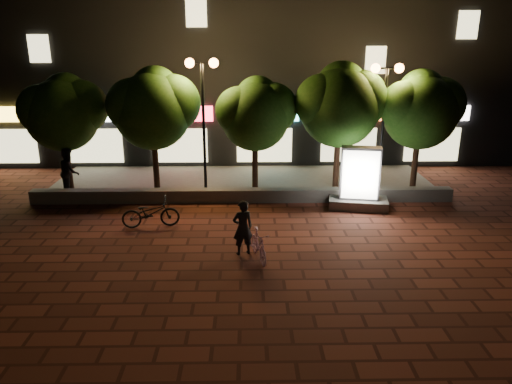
{
  "coord_description": "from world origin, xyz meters",
  "views": [
    {
      "loc": [
        0.19,
        -13.47,
        6.08
      ],
      "look_at": [
        0.46,
        1.5,
        1.2
      ],
      "focal_mm": 33.88,
      "sensor_mm": 36.0,
      "label": 1
    }
  ],
  "objects_px": {
    "tree_far_left": "(63,110)",
    "tree_far_right": "(422,107)",
    "street_lamp_left": "(203,91)",
    "pedestrian": "(69,172)",
    "tree_mid": "(256,112)",
    "street_lamp_right": "(385,95)",
    "ad_kiosk": "(359,184)",
    "tree_right": "(341,102)",
    "rider": "(243,228)",
    "tree_left": "(154,106)",
    "scooter_pink": "(259,245)",
    "scooter_parked": "(151,213)"
  },
  "relations": [
    {
      "from": "street_lamp_left",
      "to": "scooter_pink",
      "type": "xyz_separation_m",
      "value": [
        1.99,
        -6.22,
        -3.58
      ]
    },
    {
      "from": "tree_far_right",
      "to": "pedestrian",
      "type": "relative_size",
      "value": 2.53
    },
    {
      "from": "tree_mid",
      "to": "scooter_parked",
      "type": "xyz_separation_m",
      "value": [
        -3.56,
        -3.97,
        -2.72
      ]
    },
    {
      "from": "street_lamp_left",
      "to": "rider",
      "type": "relative_size",
      "value": 3.16
    },
    {
      "from": "tree_right",
      "to": "tree_far_right",
      "type": "bearing_deg",
      "value": -0.0
    },
    {
      "from": "street_lamp_left",
      "to": "scooter_parked",
      "type": "relative_size",
      "value": 2.76
    },
    {
      "from": "tree_right",
      "to": "street_lamp_right",
      "type": "bearing_deg",
      "value": -9.1
    },
    {
      "from": "tree_mid",
      "to": "tree_right",
      "type": "distance_m",
      "value": 3.32
    },
    {
      "from": "tree_far_left",
      "to": "street_lamp_left",
      "type": "distance_m",
      "value": 5.5
    },
    {
      "from": "tree_mid",
      "to": "street_lamp_right",
      "type": "distance_m",
      "value": 5.0
    },
    {
      "from": "tree_right",
      "to": "scooter_pink",
      "type": "distance_m",
      "value": 7.94
    },
    {
      "from": "tree_left",
      "to": "tree_far_right",
      "type": "height_order",
      "value": "tree_left"
    },
    {
      "from": "tree_far_left",
      "to": "rider",
      "type": "distance_m",
      "value": 9.61
    },
    {
      "from": "ad_kiosk",
      "to": "tree_far_left",
      "type": "bearing_deg",
      "value": 168.77
    },
    {
      "from": "rider",
      "to": "pedestrian",
      "type": "relative_size",
      "value": 0.87
    },
    {
      "from": "tree_far_right",
      "to": "tree_right",
      "type": "bearing_deg",
      "value": 180.0
    },
    {
      "from": "tree_right",
      "to": "pedestrian",
      "type": "relative_size",
      "value": 2.69
    },
    {
      "from": "tree_far_right",
      "to": "street_lamp_right",
      "type": "height_order",
      "value": "street_lamp_right"
    },
    {
      "from": "tree_left",
      "to": "scooter_pink",
      "type": "height_order",
      "value": "tree_left"
    },
    {
      "from": "scooter_pink",
      "to": "scooter_parked",
      "type": "distance_m",
      "value": 4.31
    },
    {
      "from": "tree_mid",
      "to": "pedestrian",
      "type": "xyz_separation_m",
      "value": [
        -7.28,
        -0.76,
        -2.2
      ]
    },
    {
      "from": "tree_left",
      "to": "street_lamp_left",
      "type": "relative_size",
      "value": 0.94
    },
    {
      "from": "street_lamp_left",
      "to": "tree_mid",
      "type": "bearing_deg",
      "value": 7.31
    },
    {
      "from": "tree_far_left",
      "to": "tree_far_right",
      "type": "xyz_separation_m",
      "value": [
        14.0,
        0.0,
        0.08
      ]
    },
    {
      "from": "street_lamp_left",
      "to": "ad_kiosk",
      "type": "relative_size",
      "value": 2.26
    },
    {
      "from": "street_lamp_left",
      "to": "pedestrian",
      "type": "relative_size",
      "value": 2.75
    },
    {
      "from": "tree_right",
      "to": "street_lamp_right",
      "type": "height_order",
      "value": "tree_right"
    },
    {
      "from": "tree_far_left",
      "to": "tree_left",
      "type": "bearing_deg",
      "value": 0.0
    },
    {
      "from": "tree_right",
      "to": "pedestrian",
      "type": "bearing_deg",
      "value": -175.92
    },
    {
      "from": "tree_mid",
      "to": "street_lamp_right",
      "type": "xyz_separation_m",
      "value": [
        4.95,
        -0.26,
        0.68
      ]
    },
    {
      "from": "tree_far_left",
      "to": "scooter_pink",
      "type": "relative_size",
      "value": 3.13
    },
    {
      "from": "street_lamp_left",
      "to": "pedestrian",
      "type": "bearing_deg",
      "value": -174.62
    },
    {
      "from": "scooter_parked",
      "to": "street_lamp_left",
      "type": "bearing_deg",
      "value": -31.37
    },
    {
      "from": "scooter_pink",
      "to": "pedestrian",
      "type": "height_order",
      "value": "pedestrian"
    },
    {
      "from": "ad_kiosk",
      "to": "pedestrian",
      "type": "bearing_deg",
      "value": 172.39
    },
    {
      "from": "ad_kiosk",
      "to": "street_lamp_right",
      "type": "bearing_deg",
      "value": 57.72
    },
    {
      "from": "tree_far_right",
      "to": "street_lamp_right",
      "type": "distance_m",
      "value": 1.66
    },
    {
      "from": "rider",
      "to": "tree_left",
      "type": "bearing_deg",
      "value": -79.34
    },
    {
      "from": "tree_right",
      "to": "street_lamp_right",
      "type": "xyz_separation_m",
      "value": [
        1.64,
        -0.26,
        0.33
      ]
    },
    {
      "from": "tree_mid",
      "to": "tree_far_right",
      "type": "relative_size",
      "value": 0.95
    },
    {
      "from": "scooter_parked",
      "to": "tree_left",
      "type": "bearing_deg",
      "value": -2.95
    },
    {
      "from": "tree_right",
      "to": "street_lamp_left",
      "type": "distance_m",
      "value": 5.38
    },
    {
      "from": "street_lamp_left",
      "to": "rider",
      "type": "height_order",
      "value": "street_lamp_left"
    },
    {
      "from": "scooter_pink",
      "to": "scooter_parked",
      "type": "height_order",
      "value": "scooter_parked"
    },
    {
      "from": "street_lamp_right",
      "to": "scooter_pink",
      "type": "distance_m",
      "value": 8.7
    },
    {
      "from": "tree_mid",
      "to": "ad_kiosk",
      "type": "xyz_separation_m",
      "value": [
        3.71,
        -2.22,
        -2.29
      ]
    },
    {
      "from": "ad_kiosk",
      "to": "street_lamp_left",
      "type": "bearing_deg",
      "value": 161.2
    },
    {
      "from": "street_lamp_right",
      "to": "pedestrian",
      "type": "relative_size",
      "value": 2.65
    },
    {
      "from": "tree_left",
      "to": "rider",
      "type": "height_order",
      "value": "tree_left"
    },
    {
      "from": "street_lamp_right",
      "to": "tree_mid",
      "type": "bearing_deg",
      "value": 176.96
    }
  ]
}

